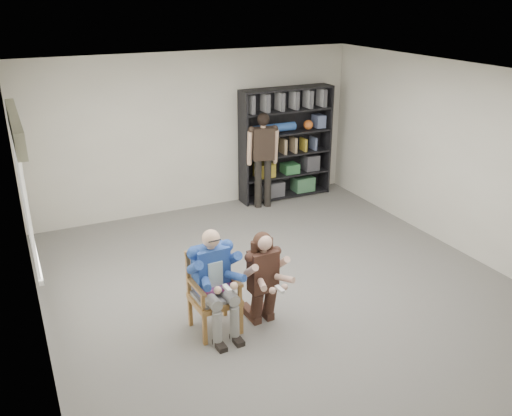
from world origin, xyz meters
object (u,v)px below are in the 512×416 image
bookshelf (286,144)px  armchair (214,293)px  standing_man (263,161)px  seated_man (214,282)px  kneeling_woman (264,280)px

bookshelf → armchair: bearing=-128.6°
standing_man → armchair: bearing=-112.8°
armchair → standing_man: 4.01m
seated_man → standing_man: size_ratio=0.73×
kneeling_woman → bookshelf: (2.29, 3.71, 0.46)m
standing_man → bookshelf: bearing=36.6°
kneeling_woman → bookshelf: bookshelf is taller
standing_man → kneeling_woman: bearing=-104.6°
bookshelf → kneeling_woman: bearing=-121.6°
armchair → seated_man: bearing=87.0°
armchair → standing_man: bearing=52.8°
kneeling_woman → armchair: bearing=165.3°
seated_man → armchair: bearing=-93.0°
kneeling_woman → standing_man: size_ratio=0.67×
seated_man → bookshelf: bearing=48.5°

